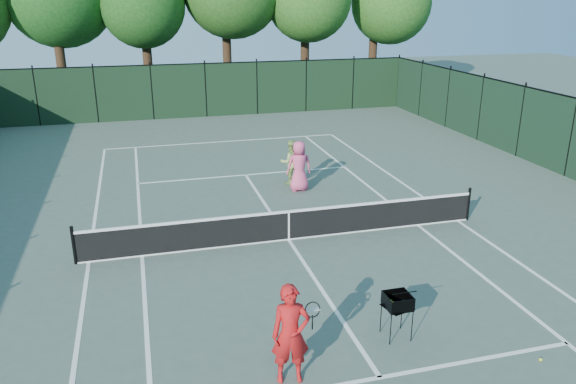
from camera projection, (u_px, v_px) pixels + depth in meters
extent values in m
plane|color=#48584C|center=(289.00, 240.00, 16.18)|extent=(90.00, 90.00, 0.00)
cube|color=white|center=(89.00, 262.00, 14.82)|extent=(0.10, 23.77, 0.01)
cube|color=white|center=(458.00, 221.00, 17.54)|extent=(0.10, 23.77, 0.01)
cube|color=white|center=(142.00, 256.00, 15.16)|extent=(0.10, 23.77, 0.01)
cube|color=white|center=(418.00, 225.00, 17.20)|extent=(0.10, 23.77, 0.01)
cube|color=white|center=(224.00, 142.00, 27.00)|extent=(10.97, 0.10, 0.01)
cube|color=white|center=(380.00, 377.00, 10.36)|extent=(8.23, 0.10, 0.01)
cube|color=white|center=(246.00, 175.00, 22.01)|extent=(8.23, 0.10, 0.01)
cube|color=white|center=(289.00, 240.00, 16.18)|extent=(0.10, 12.80, 0.01)
cube|color=black|center=(289.00, 225.00, 16.03)|extent=(11.60, 0.03, 0.85)
cube|color=white|center=(289.00, 212.00, 15.89)|extent=(11.60, 0.05, 0.07)
cube|color=white|center=(289.00, 239.00, 16.17)|extent=(11.60, 0.05, 0.04)
cube|color=white|center=(289.00, 225.00, 16.03)|extent=(0.05, 0.04, 0.91)
cylinder|color=black|center=(74.00, 245.00, 14.57)|extent=(0.09, 0.09, 1.06)
cylinder|color=black|center=(468.00, 204.00, 17.44)|extent=(0.09, 0.09, 1.06)
cube|color=black|center=(206.00, 91.00, 32.06)|extent=(24.00, 0.05, 3.00)
cylinder|color=black|center=(62.00, 71.00, 33.42)|extent=(0.56, 0.56, 4.80)
cylinder|color=black|center=(149.00, 73.00, 34.56)|extent=(0.56, 0.56, 4.30)
cylinder|color=black|center=(227.00, 63.00, 36.14)|extent=(0.56, 0.56, 5.00)
cylinder|color=black|center=(305.00, 65.00, 36.81)|extent=(0.56, 0.56, 4.60)
cylinder|color=black|center=(372.00, 64.00, 38.54)|extent=(0.56, 0.56, 4.40)
imported|color=red|center=(291.00, 334.00, 10.00)|extent=(0.76, 0.56, 1.92)
cylinder|color=black|center=(312.00, 322.00, 10.38)|extent=(0.03, 0.03, 0.30)
torus|color=black|center=(313.00, 310.00, 10.29)|extent=(0.30, 0.10, 0.30)
imported|color=#E04F7C|center=(299.00, 166.00, 19.97)|extent=(0.91, 0.61, 1.83)
imported|color=#95BB5D|center=(291.00, 162.00, 20.75)|extent=(0.82, 0.65, 1.66)
cylinder|color=black|center=(391.00, 330.00, 11.22)|extent=(0.02, 0.02, 0.69)
cylinder|color=black|center=(412.00, 326.00, 11.34)|extent=(0.02, 0.02, 0.69)
cylinder|color=black|center=(381.00, 317.00, 11.65)|extent=(0.02, 0.02, 0.69)
cylinder|color=black|center=(402.00, 314.00, 11.77)|extent=(0.02, 0.02, 0.69)
cube|color=black|center=(398.00, 301.00, 11.33)|extent=(0.63, 0.63, 0.29)
sphere|color=#B5D62B|center=(397.00, 305.00, 11.36)|extent=(0.08, 0.08, 0.08)
sphere|color=#B5D62B|center=(397.00, 305.00, 11.36)|extent=(0.08, 0.08, 0.08)
sphere|color=#B5D62B|center=(397.00, 305.00, 11.36)|extent=(0.08, 0.08, 0.08)
sphere|color=#B5D62B|center=(397.00, 305.00, 11.36)|extent=(0.08, 0.08, 0.08)
sphere|color=#B5D62B|center=(397.00, 305.00, 11.36)|extent=(0.08, 0.08, 0.08)
sphere|color=#B5D62B|center=(397.00, 305.00, 11.36)|extent=(0.08, 0.08, 0.08)
sphere|color=#B5D62B|center=(397.00, 305.00, 11.36)|extent=(0.08, 0.08, 0.08)
sphere|color=#B5D62B|center=(397.00, 305.00, 11.36)|extent=(0.08, 0.08, 0.08)
sphere|color=#B5D62B|center=(397.00, 305.00, 11.36)|extent=(0.08, 0.08, 0.08)
sphere|color=#B5D62B|center=(397.00, 305.00, 11.36)|extent=(0.08, 0.08, 0.08)
sphere|color=#B5D62B|center=(397.00, 305.00, 11.36)|extent=(0.08, 0.08, 0.08)
sphere|color=#CEDF2D|center=(541.00, 360.00, 10.81)|extent=(0.07, 0.07, 0.07)
sphere|color=gold|center=(408.00, 310.00, 12.53)|extent=(0.07, 0.07, 0.07)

